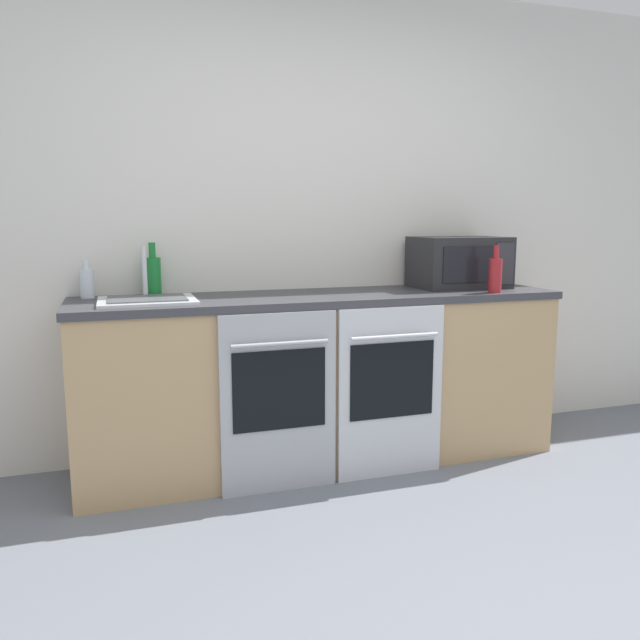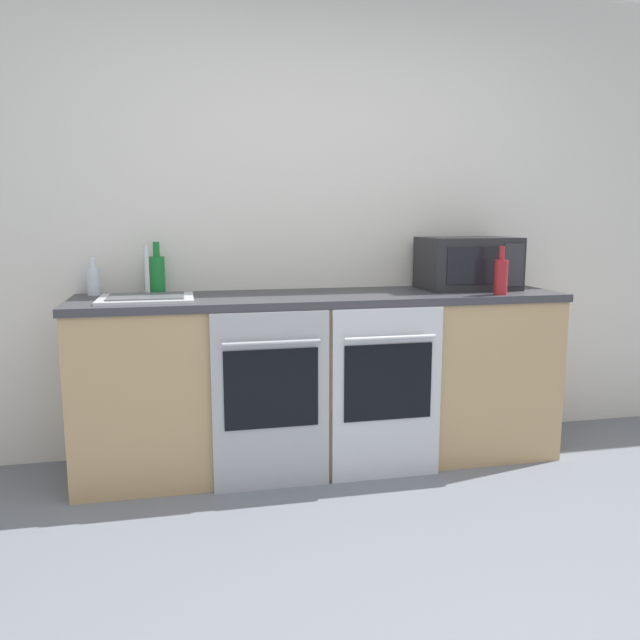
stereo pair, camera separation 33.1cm
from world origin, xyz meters
name	(u,v)px [view 2 (the right image)]	position (x,y,z in m)	size (l,w,h in m)	color
wall_back	(311,222)	(0.00, 1.97, 1.30)	(10.00, 0.06, 2.60)	silver
counter_back	(323,379)	(0.00, 1.65, 0.46)	(2.57, 0.61, 0.92)	tan
oven_left	(271,401)	(-0.33, 1.34, 0.45)	(0.57, 0.06, 0.88)	#A8AAAF
oven_right	(387,393)	(0.26, 1.34, 0.45)	(0.57, 0.06, 0.88)	silver
microwave	(468,263)	(0.86, 1.72, 1.07)	(0.52, 0.36, 0.29)	#232326
bottle_red	(501,276)	(0.91, 1.42, 1.02)	(0.07, 0.07, 0.25)	maroon
bottle_clear	(94,280)	(-1.18, 1.86, 1.00)	(0.07, 0.07, 0.20)	silver
bottle_green	(157,273)	(-0.85, 1.86, 1.03)	(0.08, 0.08, 0.27)	#19722D
sink	(146,297)	(-0.90, 1.61, 0.94)	(0.45, 0.38, 0.26)	silver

